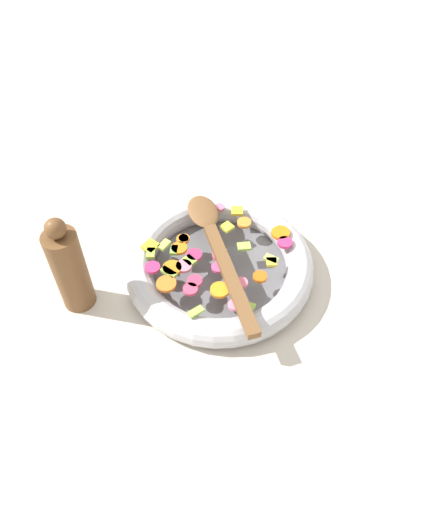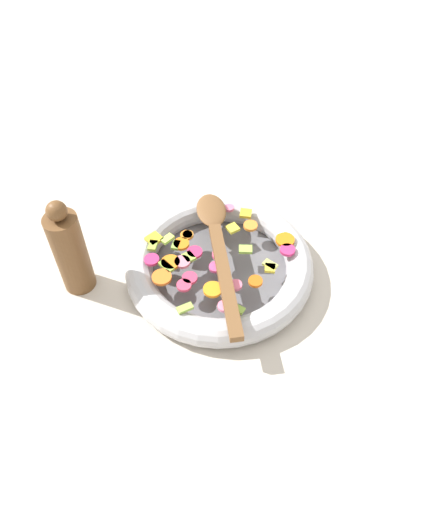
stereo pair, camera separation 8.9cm
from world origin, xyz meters
name	(u,v)px [view 2 (the right image)]	position (x,y,z in m)	size (l,w,h in m)	color
ground_plane	(219,274)	(0.00, 0.00, 0.00)	(4.00, 4.00, 0.00)	beige
skillet	(219,266)	(0.00, 0.00, 0.02)	(0.34, 0.34, 0.05)	slate
chopped_vegetables	(209,257)	(0.00, -0.02, 0.05)	(0.25, 0.28, 0.01)	orange
wooden_spoon	(218,243)	(-0.02, 0.00, 0.06)	(0.33, 0.11, 0.01)	brown
pepper_mill	(70,251)	(-0.07, -0.24, 0.09)	(0.06, 0.06, 0.20)	brown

